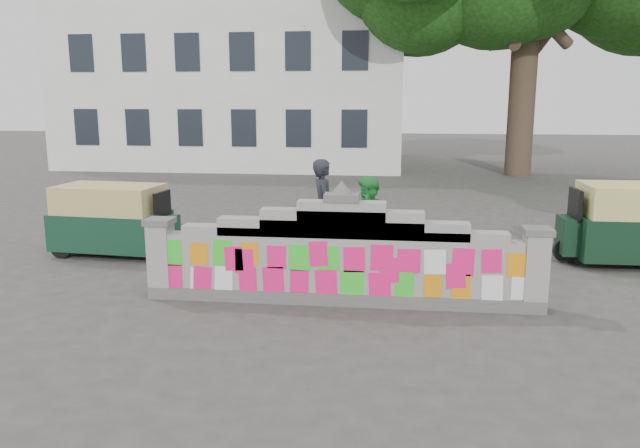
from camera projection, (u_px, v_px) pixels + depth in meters
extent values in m
plane|color=#383533|center=(341.00, 303.00, 10.16)|extent=(100.00, 100.00, 0.00)
cube|color=#4C4C49|center=(341.00, 297.00, 10.14)|extent=(6.40, 0.42, 0.20)
cube|color=gray|center=(341.00, 267.00, 10.05)|extent=(6.40, 0.32, 1.00)
cube|color=gray|center=(342.00, 233.00, 9.93)|extent=(5.20, 0.32, 0.14)
cube|color=gray|center=(342.00, 228.00, 9.92)|extent=(4.00, 0.32, 0.28)
cube|color=gray|center=(342.00, 224.00, 9.90)|extent=(2.60, 0.32, 0.44)
cube|color=gray|center=(342.00, 219.00, 9.89)|extent=(1.40, 0.32, 0.58)
cube|color=#4C4C49|center=(342.00, 197.00, 9.82)|extent=(0.55, 0.36, 0.12)
cone|color=#4C4C49|center=(342.00, 187.00, 9.79)|extent=(0.36, 0.36, 0.22)
cube|color=gray|center=(161.00, 260.00, 10.41)|extent=(0.36, 0.40, 1.24)
cube|color=#4C4C49|center=(159.00, 221.00, 10.28)|extent=(0.44, 0.44, 0.10)
cube|color=gray|center=(535.00, 272.00, 9.67)|extent=(0.36, 0.40, 1.24)
cube|color=#4C4C49|center=(538.00, 231.00, 9.54)|extent=(0.44, 0.44, 0.10)
cube|color=silver|center=(244.00, 83.00, 31.62)|extent=(16.00, 10.00, 8.00)
cylinder|color=#38281E|center=(521.00, 105.00, 26.34)|extent=(1.10, 1.10, 6.00)
imported|color=black|center=(323.00, 241.00, 12.07)|extent=(2.26, 1.32, 1.12)
imported|color=black|center=(323.00, 221.00, 11.99)|extent=(0.63, 0.79, 1.90)
imported|color=green|center=(369.00, 225.00, 11.82)|extent=(1.12, 1.13, 1.84)
cube|color=#113423|center=(111.00, 230.00, 13.23)|extent=(2.39, 1.43, 0.77)
cube|color=tan|center=(109.00, 199.00, 13.10)|extent=(2.20, 1.37, 0.57)
cube|color=#113423|center=(164.00, 232.00, 12.99)|extent=(0.53, 0.71, 0.67)
cube|color=black|center=(162.00, 205.00, 12.88)|extent=(0.13, 0.67, 0.57)
cylinder|color=black|center=(169.00, 246.00, 13.03)|extent=(0.49, 0.15, 0.48)
cylinder|color=black|center=(61.00, 247.00, 12.96)|extent=(0.49, 0.15, 0.48)
cylinder|color=black|center=(90.00, 236.00, 13.97)|extent=(0.49, 0.15, 0.48)
cube|color=black|center=(640.00, 237.00, 12.38)|extent=(2.52, 1.39, 0.83)
cube|color=black|center=(573.00, 235.00, 12.52)|extent=(0.53, 0.74, 0.73)
cube|color=black|center=(575.00, 205.00, 12.40)|extent=(0.09, 0.73, 0.63)
cylinder|color=black|center=(566.00, 250.00, 12.59)|extent=(0.52, 0.13, 0.52)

